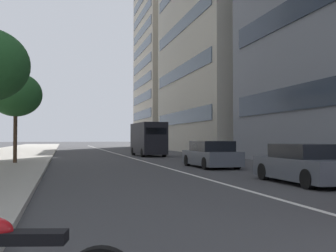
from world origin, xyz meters
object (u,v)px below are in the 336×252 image
(delivery_van_ahead, at_px, (148,139))
(street_tree_near_plaza_corner, at_px, (16,95))
(car_approaching_light, at_px, (305,165))
(car_following_behind, at_px, (211,155))

(delivery_van_ahead, relative_size, street_tree_near_plaza_corner, 1.13)
(delivery_van_ahead, height_order, street_tree_near_plaza_corner, street_tree_near_plaza_corner)
(car_approaching_light, relative_size, car_following_behind, 0.98)
(car_approaching_light, distance_m, car_following_behind, 8.34)
(car_approaching_light, xyz_separation_m, car_following_behind, (8.33, 0.35, 0.03))
(car_approaching_light, height_order, car_following_behind, car_following_behind)
(car_following_behind, distance_m, delivery_van_ahead, 15.03)
(delivery_van_ahead, bearing_deg, car_approaching_light, 179.95)
(delivery_van_ahead, distance_m, street_tree_near_plaza_corner, 14.74)
(delivery_van_ahead, xyz_separation_m, street_tree_near_plaza_corner, (-10.58, 9.95, 2.53))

